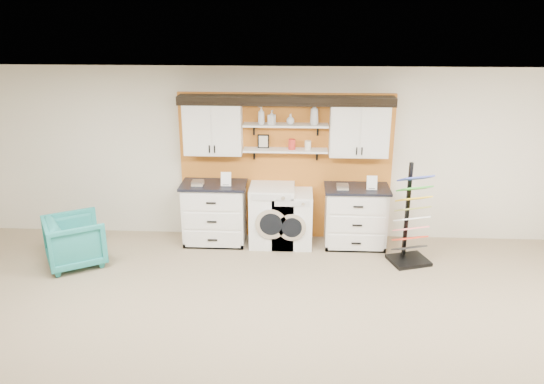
# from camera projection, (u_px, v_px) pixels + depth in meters

# --- Properties ---
(ceiling) EXTENTS (10.00, 10.00, 0.00)m
(ceiling) POSITION_uv_depth(u_px,v_px,m) (274.00, 120.00, 4.31)
(ceiling) COLOR white
(ceiling) RESTS_ON wall_back
(wall_back) EXTENTS (10.00, 0.00, 10.00)m
(wall_back) POSITION_uv_depth(u_px,v_px,m) (286.00, 155.00, 8.54)
(wall_back) COLOR beige
(wall_back) RESTS_ON floor
(accent_panel) EXTENTS (3.40, 0.07, 2.40)m
(accent_panel) POSITION_uv_depth(u_px,v_px,m) (286.00, 167.00, 8.57)
(accent_panel) COLOR #BA671F
(accent_panel) RESTS_ON wall_back
(upper_cabinet_left) EXTENTS (0.90, 0.35, 0.84)m
(upper_cabinet_left) POSITION_uv_depth(u_px,v_px,m) (213.00, 127.00, 8.24)
(upper_cabinet_left) COLOR white
(upper_cabinet_left) RESTS_ON wall_back
(upper_cabinet_right) EXTENTS (0.90, 0.35, 0.84)m
(upper_cabinet_right) POSITION_uv_depth(u_px,v_px,m) (359.00, 129.00, 8.13)
(upper_cabinet_right) COLOR white
(upper_cabinet_right) RESTS_ON wall_back
(shelf_lower) EXTENTS (1.32, 0.28, 0.03)m
(shelf_lower) POSITION_uv_depth(u_px,v_px,m) (285.00, 150.00, 8.31)
(shelf_lower) COLOR white
(shelf_lower) RESTS_ON wall_back
(shelf_upper) EXTENTS (1.32, 0.28, 0.03)m
(shelf_upper) POSITION_uv_depth(u_px,v_px,m) (286.00, 125.00, 8.17)
(shelf_upper) COLOR white
(shelf_upper) RESTS_ON wall_back
(crown_molding) EXTENTS (3.30, 0.41, 0.13)m
(crown_molding) POSITION_uv_depth(u_px,v_px,m) (286.00, 99.00, 8.05)
(crown_molding) COLOR black
(crown_molding) RESTS_ON wall_back
(picture_frame) EXTENTS (0.18, 0.02, 0.22)m
(picture_frame) POSITION_uv_depth(u_px,v_px,m) (263.00, 141.00, 8.33)
(picture_frame) COLOR black
(picture_frame) RESTS_ON shelf_lower
(canister_red) EXTENTS (0.11, 0.11, 0.16)m
(canister_red) POSITION_uv_depth(u_px,v_px,m) (292.00, 144.00, 8.27)
(canister_red) COLOR red
(canister_red) RESTS_ON shelf_lower
(canister_cream) EXTENTS (0.10, 0.10, 0.14)m
(canister_cream) POSITION_uv_depth(u_px,v_px,m) (308.00, 145.00, 8.26)
(canister_cream) COLOR silver
(canister_cream) RESTS_ON shelf_lower
(base_cabinet_left) EXTENTS (1.03, 0.66, 1.01)m
(base_cabinet_left) POSITION_uv_depth(u_px,v_px,m) (215.00, 213.00, 8.56)
(base_cabinet_left) COLOR white
(base_cabinet_left) RESTS_ON floor
(base_cabinet_right) EXTENTS (1.01, 0.66, 0.99)m
(base_cabinet_right) POSITION_uv_depth(u_px,v_px,m) (355.00, 216.00, 8.45)
(base_cabinet_right) COLOR white
(base_cabinet_right) RESTS_ON floor
(washer) EXTENTS (0.70, 0.71, 0.98)m
(washer) POSITION_uv_depth(u_px,v_px,m) (272.00, 215.00, 8.51)
(washer) COLOR white
(washer) RESTS_ON floor
(dryer) EXTENTS (0.63, 0.71, 0.88)m
(dryer) POSITION_uv_depth(u_px,v_px,m) (292.00, 218.00, 8.51)
(dryer) COLOR white
(dryer) RESTS_ON floor
(sample_rack) EXTENTS (0.67, 0.61, 1.52)m
(sample_rack) POSITION_uv_depth(u_px,v_px,m) (410.00, 231.00, 7.89)
(sample_rack) COLOR black
(sample_rack) RESTS_ON floor
(armchair) EXTENTS (1.10, 1.10, 0.74)m
(armchair) POSITION_uv_depth(u_px,v_px,m) (75.00, 241.00, 7.87)
(armchair) COLOR teal
(armchair) RESTS_ON floor
(soap_bottle_a) EXTENTS (0.12, 0.12, 0.27)m
(soap_bottle_a) POSITION_uv_depth(u_px,v_px,m) (261.00, 115.00, 8.14)
(soap_bottle_a) COLOR silver
(soap_bottle_a) RESTS_ON shelf_upper
(soap_bottle_b) EXTENTS (0.13, 0.13, 0.21)m
(soap_bottle_b) POSITION_uv_depth(u_px,v_px,m) (272.00, 117.00, 8.14)
(soap_bottle_b) COLOR silver
(soap_bottle_b) RESTS_ON shelf_upper
(soap_bottle_c) EXTENTS (0.17, 0.17, 0.16)m
(soap_bottle_c) POSITION_uv_depth(u_px,v_px,m) (290.00, 119.00, 8.14)
(soap_bottle_c) COLOR silver
(soap_bottle_c) RESTS_ON shelf_upper
(soap_bottle_d) EXTENTS (0.18, 0.18, 0.34)m
(soap_bottle_d) POSITION_uv_depth(u_px,v_px,m) (314.00, 114.00, 8.09)
(soap_bottle_d) COLOR silver
(soap_bottle_d) RESTS_ON shelf_upper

